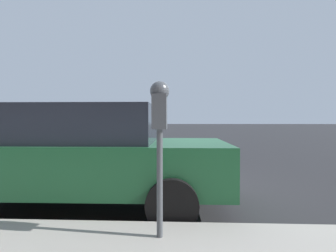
# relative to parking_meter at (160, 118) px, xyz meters

# --- Properties ---
(ground_plane) EXTENTS (220.00, 220.00, 0.00)m
(ground_plane) POSITION_rel_parking_meter_xyz_m (2.59, 0.04, -1.35)
(ground_plane) COLOR #2B2B2D
(parking_meter) EXTENTS (0.21, 0.19, 1.53)m
(parking_meter) POSITION_rel_parking_meter_xyz_m (0.00, 0.00, 0.00)
(parking_meter) COLOR #4C5156
(parking_meter) RESTS_ON sidewalk
(car_green) EXTENTS (2.07, 4.26, 1.56)m
(car_green) POSITION_rel_parking_meter_xyz_m (1.46, 1.26, -0.53)
(car_green) COLOR #1E5B33
(car_green) RESTS_ON ground_plane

